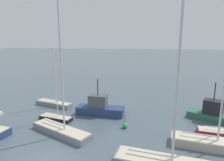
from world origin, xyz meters
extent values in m
plane|color=#4C5B66|center=(0.00, 0.00, 0.00)|extent=(600.00, 600.00, 0.00)
cube|color=beige|center=(9.06, 1.69, 0.86)|extent=(7.05, 1.92, 0.04)
cylinder|color=silver|center=(9.65, 1.68, 7.58)|extent=(0.18, 0.18, 13.49)
cylinder|color=silver|center=(8.00, 1.70, 1.19)|extent=(3.30, 0.18, 0.14)
cube|color=maroon|center=(14.74, 8.90, 0.27)|extent=(5.12, 1.38, 0.53)
cylinder|color=silver|center=(13.99, 8.91, 0.88)|extent=(2.30, 0.10, 0.10)
cube|color=black|center=(-4.07, 7.39, 0.20)|extent=(4.29, 1.46, 0.41)
cube|color=beige|center=(-4.07, 7.39, 0.43)|extent=(4.12, 1.35, 0.04)
cylinder|color=silver|center=(-3.73, 7.37, 3.92)|extent=(0.10, 0.10, 7.03)
cylinder|color=silver|center=(-4.68, 7.43, 0.76)|extent=(1.90, 0.20, 0.08)
cube|color=#BCB29E|center=(12.96, 6.10, 0.40)|extent=(6.83, 2.04, 0.80)
cube|color=beige|center=(12.96, 6.10, 0.82)|extent=(6.56, 1.89, 0.04)
cylinder|color=silver|center=(13.51, 6.08, 5.77)|extent=(0.16, 0.16, 9.92)
cylinder|color=silver|center=(11.98, 6.12, 1.15)|extent=(3.05, 0.22, 0.13)
cube|color=gray|center=(-1.43, 4.38, 0.32)|extent=(7.43, 3.66, 0.64)
cube|color=beige|center=(-1.43, 4.38, 0.66)|extent=(7.12, 3.45, 0.04)
cylinder|color=silver|center=(-0.87, 4.22, 7.03)|extent=(0.17, 0.17, 12.78)
cylinder|color=silver|center=(-2.44, 4.67, 0.99)|extent=(3.17, 1.05, 0.14)
cube|color=gray|center=(-7.41, 11.84, 0.31)|extent=(6.17, 2.19, 0.62)
cube|color=beige|center=(-7.41, 11.84, 0.64)|extent=(5.92, 2.05, 0.04)
cylinder|color=silver|center=(-6.94, 11.77, 4.64)|extent=(0.14, 0.14, 8.04)
cylinder|color=silver|center=(-8.28, 11.97, 0.97)|extent=(2.71, 0.50, 0.12)
cube|color=#2D6B51|center=(14.66, 13.11, 0.42)|extent=(6.58, 3.87, 0.84)
cube|color=#1E2328|center=(14.36, 13.21, 1.69)|extent=(2.53, 2.15, 1.70)
cylinder|color=#262626|center=(14.36, 13.21, 3.64)|extent=(0.12, 0.12, 2.19)
cube|color=navy|center=(0.52, 10.74, 0.54)|extent=(6.40, 2.68, 1.08)
cube|color=#4C5156|center=(0.21, 10.71, 1.86)|extent=(2.44, 1.78, 1.57)
cylinder|color=#262626|center=(0.21, 10.71, 3.74)|extent=(0.12, 0.12, 2.18)
sphere|color=green|center=(4.63, 7.70, 0.30)|extent=(0.59, 0.59, 0.59)
cylinder|color=black|center=(4.63, 7.70, 1.03)|extent=(0.06, 0.06, 0.87)
camera|label=1|loc=(9.19, -11.40, 9.32)|focal=30.18mm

